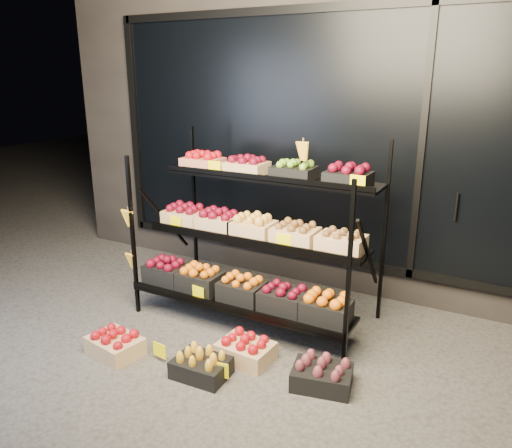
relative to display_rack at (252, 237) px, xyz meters
The scene contains 9 objects.
ground 0.99m from the display_rack, 88.85° to the right, with size 24.00×24.00×0.00m, color #514F4C.
building 2.21m from the display_rack, 89.65° to the left, with size 6.00×2.08×3.50m.
display_rack is the anchor object (origin of this frame).
tag_floor_a 1.27m from the display_rack, 105.59° to the right, with size 0.13×0.01×0.12m, color #FDE800.
tag_floor_b 1.27m from the display_rack, 73.93° to the right, with size 0.13×0.01×0.12m, color #FDE800.
floor_crate_left 1.45m from the display_rack, 121.72° to the right, with size 0.47×0.38×0.21m.
floor_crate_midleft 1.22m from the display_rack, 83.14° to the right, with size 0.42×0.32×0.20m.
floor_crate_midright 0.99m from the display_rack, 65.05° to the right, with size 0.44×0.33×0.21m.
floor_crate_right 1.37m from the display_rack, 35.52° to the right, with size 0.48×0.39×0.21m.
Camera 1 is at (2.03, -3.07, 2.21)m, focal length 35.00 mm.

